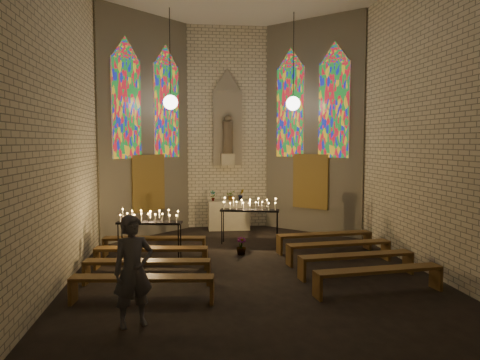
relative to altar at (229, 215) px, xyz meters
name	(u,v)px	position (x,y,z in m)	size (l,w,h in m)	color
floor	(251,274)	(0.00, -5.45, -0.50)	(12.00, 12.00, 0.00)	black
room	(235,117)	(0.00, -2.08, 3.22)	(8.22, 12.43, 7.00)	beige
altar	(229,215)	(0.00, 0.00, 0.00)	(1.40, 0.60, 1.00)	beige
flower_vase_left	(213,196)	(-0.55, -0.05, 0.68)	(0.19, 0.13, 0.36)	#4C723F
flower_vase_center	(231,195)	(0.08, 0.03, 0.67)	(0.30, 0.26, 0.34)	#4C723F
flower_vase_right	(241,195)	(0.43, 0.06, 0.69)	(0.21, 0.17, 0.39)	#4C723F
aisle_flower_pot	(241,246)	(-0.02, -3.65, -0.27)	(0.26, 0.26, 0.47)	#4C723F
votive_stand_left	(149,219)	(-2.40, -3.83, 0.54)	(1.69, 0.68, 1.21)	black
votive_stand_right	(250,207)	(0.40, -2.32, 0.59)	(1.77, 0.80, 1.27)	black
pew_left_0	(154,241)	(-2.30, -3.55, -0.09)	(2.68, 0.68, 0.51)	#573B19
pew_right_0	(325,237)	(2.30, -3.55, -0.09)	(2.68, 0.68, 0.51)	#573B19
pew_left_1	(151,251)	(-2.30, -4.75, -0.09)	(2.68, 0.68, 0.51)	#573B19
pew_right_1	(339,246)	(2.30, -4.75, -0.09)	(2.68, 0.68, 0.51)	#573B19
pew_left_2	(147,264)	(-2.30, -5.95, -0.09)	(2.68, 0.68, 0.51)	#573B19
pew_right_2	(357,258)	(2.30, -5.95, -0.09)	(2.68, 0.68, 0.51)	#573B19
pew_left_3	(142,281)	(-2.30, -7.15, -0.09)	(2.68, 0.68, 0.51)	#573B19
pew_right_3	(379,273)	(2.30, -7.15, -0.09)	(2.68, 0.68, 0.51)	#573B19
visitor	(133,271)	(-2.34, -8.22, 0.41)	(0.66, 0.44, 1.82)	#494953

